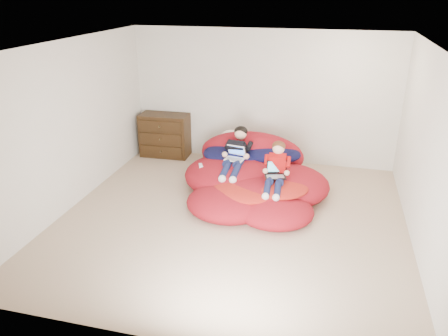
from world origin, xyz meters
TOP-DOWN VIEW (x-y plane):
  - room_shell at (0.00, 0.00)m, footprint 5.10×5.10m
  - dresser at (-1.90, 2.25)m, footprint 0.97×0.55m
  - beanbag_pile at (0.14, 0.96)m, footprint 2.44×2.45m
  - cream_pillow at (-0.43, 1.88)m, footprint 0.45×0.29m
  - older_boy at (-0.18, 1.12)m, footprint 0.34×1.13m
  - younger_boy at (0.55, 0.64)m, footprint 0.29×0.85m
  - laptop_white at (-0.18, 1.01)m, footprint 0.33×0.35m
  - laptop_black at (0.55, 0.63)m, footprint 0.36×0.33m
  - power_adapter at (-0.68, 0.88)m, footprint 0.22×0.22m

SIDE VIEW (x-z plane):
  - room_shell at x=0.00m, z-range -1.17..1.60m
  - beanbag_pile at x=0.14m, z-range -0.19..0.71m
  - power_adapter at x=-0.68m, z-range 0.39..0.45m
  - dresser at x=-1.90m, z-range 0.00..0.86m
  - laptop_black at x=0.55m, z-range 0.44..0.67m
  - laptop_white at x=-0.18m, z-range 0.51..0.72m
  - cream_pillow at x=-0.43m, z-range 0.48..0.76m
  - younger_boy at x=0.55m, z-range 0.29..0.96m
  - older_boy at x=-0.18m, z-range 0.34..0.97m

